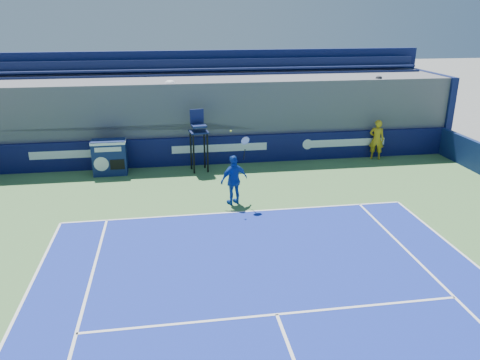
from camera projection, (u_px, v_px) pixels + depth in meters
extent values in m
imported|color=gold|center=(377.00, 139.00, 20.25)|extent=(0.75, 0.64, 1.74)
cube|color=white|center=(238.00, 212.00, 15.05)|extent=(10.97, 0.07, 0.00)
cube|color=white|center=(277.00, 314.00, 9.95)|extent=(8.23, 0.07, 0.00)
cube|color=#0C0F43|center=(220.00, 150.00, 19.70)|extent=(20.40, 0.20, 1.20)
cube|color=white|center=(71.00, 154.00, 18.69)|extent=(3.20, 0.01, 0.32)
cube|color=white|center=(220.00, 148.00, 19.56)|extent=(4.00, 0.01, 0.32)
cube|color=white|center=(345.00, 143.00, 20.35)|extent=(3.60, 0.01, 0.32)
cylinder|color=white|center=(308.00, 144.00, 20.11)|extent=(0.44, 0.01, 0.44)
cube|color=#0F1D4D|center=(110.00, 157.00, 18.38)|extent=(1.31, 0.72, 1.40)
cube|color=white|center=(108.00, 142.00, 18.17)|extent=(1.33, 0.74, 0.10)
cylinder|color=silver|center=(101.00, 164.00, 18.05)|extent=(0.56, 0.03, 0.56)
cube|color=black|center=(117.00, 165.00, 18.16)|extent=(0.55, 0.03, 0.40)
cube|color=silver|center=(108.00, 150.00, 17.90)|extent=(1.00, 0.02, 0.18)
cylinder|color=black|center=(194.00, 154.00, 18.40)|extent=(0.08, 0.08, 1.60)
cylinder|color=black|center=(208.00, 153.00, 18.56)|extent=(0.08, 0.08, 1.60)
cylinder|color=black|center=(191.00, 151.00, 18.91)|extent=(0.08, 0.08, 1.60)
cylinder|color=black|center=(204.00, 150.00, 19.06)|extent=(0.08, 0.08, 1.60)
cube|color=#0E1847|center=(199.00, 132.00, 18.45)|extent=(0.79, 0.79, 0.06)
cube|color=#131E4A|center=(199.00, 126.00, 18.28)|extent=(0.61, 0.52, 0.08)
cube|color=#131948|center=(197.00, 117.00, 18.50)|extent=(0.55, 0.14, 0.60)
imported|color=#1542AE|center=(234.00, 180.00, 15.45)|extent=(1.07, 0.75, 1.68)
cylinder|color=black|center=(244.00, 154.00, 15.27)|extent=(0.08, 0.16, 0.39)
torus|color=#BCBBC0|center=(245.00, 141.00, 15.04)|extent=(0.31, 0.20, 0.29)
cylinder|color=silver|center=(245.00, 141.00, 15.04)|extent=(0.26, 0.15, 0.24)
sphere|color=#F8F837|center=(231.00, 131.00, 14.73)|extent=(0.07, 0.07, 0.07)
cube|color=#525257|center=(215.00, 115.00, 21.10)|extent=(20.40, 3.60, 3.38)
cube|color=#525257|center=(218.00, 127.00, 19.91)|extent=(20.40, 0.90, 0.55)
cube|color=#121C45|center=(218.00, 116.00, 19.66)|extent=(20.00, 0.45, 0.08)
cube|color=#121C45|center=(217.00, 110.00, 19.82)|extent=(20.00, 0.06, 0.45)
cube|color=#525257|center=(215.00, 110.00, 20.56)|extent=(20.40, 0.90, 0.55)
cube|color=#121C45|center=(215.00, 100.00, 20.31)|extent=(20.00, 0.45, 0.08)
cube|color=#121C45|center=(215.00, 94.00, 20.48)|extent=(20.00, 0.06, 0.45)
cube|color=#525257|center=(213.00, 94.00, 21.21)|extent=(20.40, 0.90, 0.55)
cube|color=#121C45|center=(213.00, 84.00, 20.96)|extent=(20.00, 0.45, 0.08)
cube|color=#121C45|center=(213.00, 79.00, 21.13)|extent=(20.00, 0.06, 0.45)
cube|color=#525257|center=(211.00, 79.00, 21.87)|extent=(20.40, 0.90, 0.55)
cube|color=#121C45|center=(211.00, 69.00, 21.61)|extent=(20.00, 0.45, 0.08)
cube|color=#121C45|center=(210.00, 64.00, 21.78)|extent=(20.00, 0.06, 0.45)
cube|color=#0C1647|center=(210.00, 97.00, 22.74)|extent=(20.80, 0.30, 4.40)
cube|color=#0C1647|center=(428.00, 108.00, 22.59)|extent=(0.30, 3.90, 3.40)
imported|color=gold|center=(34.00, 107.00, 18.45)|extent=(0.80, 0.65, 1.55)
imported|color=white|center=(171.00, 101.00, 19.20)|extent=(1.16, 0.73, 1.72)
imported|color=teal|center=(268.00, 100.00, 19.81)|extent=(0.98, 0.49, 1.61)
imported|color=black|center=(377.00, 96.00, 20.49)|extent=(0.71, 0.56, 1.73)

